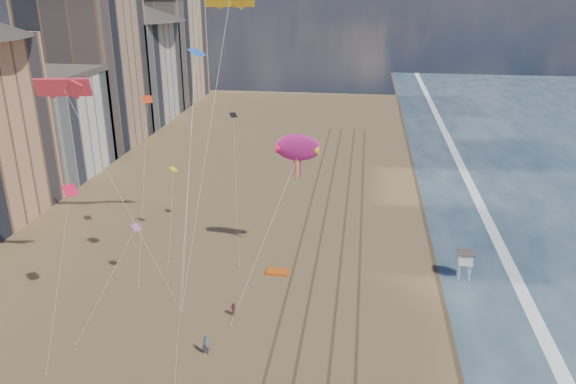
# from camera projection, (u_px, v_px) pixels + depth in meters

# --- Properties ---
(wet_sand) EXTENTS (260.00, 260.00, 0.00)m
(wet_sand) POSITION_uv_depth(u_px,v_px,m) (460.00, 230.00, 73.24)
(wet_sand) COLOR #42301E
(wet_sand) RESTS_ON ground
(foam) EXTENTS (260.00, 260.00, 0.00)m
(foam) POSITION_uv_depth(u_px,v_px,m) (493.00, 231.00, 72.71)
(foam) COLOR white
(foam) RESTS_ON ground
(tracks) EXTENTS (7.68, 120.00, 0.01)m
(tracks) POSITION_uv_depth(u_px,v_px,m) (329.00, 257.00, 66.07)
(tracks) COLOR brown
(tracks) RESTS_ON ground
(buildings) EXTENTS (34.72, 131.35, 29.00)m
(buildings) POSITION_uv_depth(u_px,v_px,m) (75.00, 81.00, 100.26)
(buildings) COLOR #C6B284
(buildings) RESTS_ON ground
(lifeguard_stand) EXTENTS (1.71, 1.71, 3.09)m
(lifeguard_stand) POSITION_uv_depth(u_px,v_px,m) (465.00, 258.00, 60.70)
(lifeguard_stand) COLOR white
(lifeguard_stand) RESTS_ON ground
(grounded_kite) EXTENTS (2.57, 1.72, 0.28)m
(grounded_kite) POSITION_uv_depth(u_px,v_px,m) (278.00, 272.00, 62.46)
(grounded_kite) COLOR #E95D13
(grounded_kite) RESTS_ON ground
(show_kite) EXTENTS (4.75, 7.45, 19.29)m
(show_kite) POSITION_uv_depth(u_px,v_px,m) (298.00, 148.00, 60.41)
(show_kite) COLOR #B71C76
(show_kite) RESTS_ON ground
(kite_flyer_a) EXTENTS (0.74, 0.51, 1.94)m
(kite_flyer_a) POSITION_uv_depth(u_px,v_px,m) (206.00, 345.00, 48.68)
(kite_flyer_a) COLOR slate
(kite_flyer_a) RESTS_ON ground
(kite_flyer_b) EXTENTS (0.78, 0.65, 1.45)m
(kite_flyer_b) POSITION_uv_depth(u_px,v_px,m) (234.00, 309.00, 54.31)
(kite_flyer_b) COLOR #954D4C
(kite_flyer_b) RESTS_ON ground
(small_kites) EXTENTS (13.12, 20.14, 19.12)m
(small_kites) POSITION_uv_depth(u_px,v_px,m) (155.00, 138.00, 55.78)
(small_kites) COLOR blue
(small_kites) RESTS_ON ground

